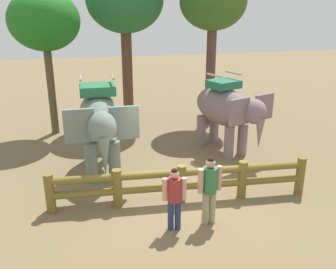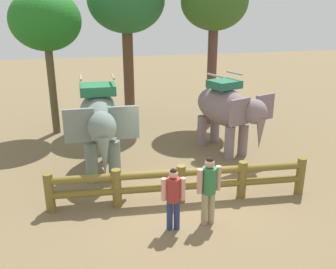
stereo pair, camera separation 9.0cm
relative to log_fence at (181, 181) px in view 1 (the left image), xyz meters
The scene contains 9 objects.
ground_plane 0.65m from the log_fence, 90.00° to the right, with size 60.00×60.00×0.00m, color brown.
log_fence is the anchor object (origin of this frame).
elephant_near_left 3.23m from the log_fence, 128.52° to the left, with size 1.99×3.48×3.00m.
elephant_center 4.11m from the log_fence, 51.42° to the left, with size 2.31×3.32×2.79m.
tourist_woman_in_black 1.34m from the log_fence, 112.95° to the right, with size 0.55×0.35×1.56m.
tourist_man_in_blue 1.26m from the log_fence, 72.49° to the right, with size 0.61×0.38×1.72m.
tree_far_left 8.81m from the log_fence, 92.45° to the left, with size 3.18×3.18×6.54m.
tree_back_center 8.48m from the log_fence, 64.52° to the left, with size 2.73×2.73×6.28m.
tree_far_right 8.43m from the log_fence, 117.57° to the left, with size 2.66×2.66×5.56m.
Camera 1 is at (-2.44, -8.23, 4.99)m, focal length 39.68 mm.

